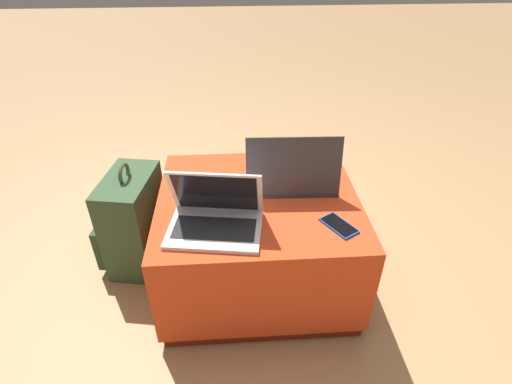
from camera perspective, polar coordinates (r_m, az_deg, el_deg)
ground_plane at (r=1.90m, az=0.25°, el=-11.84°), size 14.00×14.00×0.00m
ottoman at (r=1.74m, az=0.26°, el=-6.69°), size 0.80×0.73×0.45m
laptop_near at (r=1.43m, az=-5.84°, el=-3.50°), size 0.36×0.28×0.23m
laptop_far at (r=1.64m, az=5.04°, el=2.28°), size 0.38×0.26×0.25m
cell_phone at (r=1.48m, az=11.74°, el=-4.70°), size 0.13×0.16×0.01m
backpack at (r=1.92m, az=-17.29°, el=-4.16°), size 0.30×0.37×0.53m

